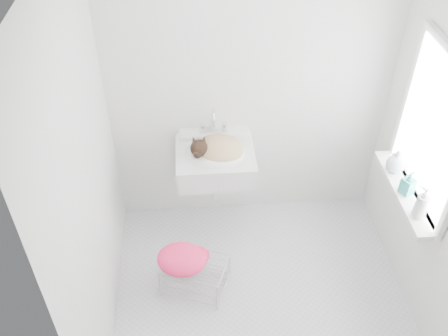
{
  "coord_description": "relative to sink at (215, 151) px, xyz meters",
  "views": [
    {
      "loc": [
        -0.46,
        -2.26,
        3.23
      ],
      "look_at": [
        -0.24,
        0.5,
        0.88
      ],
      "focal_mm": 40.08,
      "sensor_mm": 36.0,
      "label": 1
    }
  ],
  "objects": [
    {
      "name": "window_glass",
      "position": [
        1.38,
        -0.54,
        0.5
      ],
      "size": [
        0.01,
        0.8,
        1.0
      ],
      "primitive_type": "cube",
      "color": "white",
      "rests_on": "right_wall"
    },
    {
      "name": "bottle_b",
      "position": [
        1.29,
        -0.57,
        0.0
      ],
      "size": [
        0.11,
        0.11,
        0.18
      ],
      "primitive_type": "imported",
      "rotation": [
        0.0,
        0.0,
        2.06
      ],
      "color": "teal",
      "rests_on": "windowsill"
    },
    {
      "name": "faucet",
      "position": [
        0.0,
        0.18,
        0.14
      ],
      "size": [
        0.22,
        0.15,
        0.22
      ],
      "primitive_type": null,
      "color": "silver",
      "rests_on": "sink"
    },
    {
      "name": "floor",
      "position": [
        0.29,
        -0.74,
        -0.85
      ],
      "size": [
        2.2,
        2.0,
        0.02
      ],
      "primitive_type": "cube",
      "color": "silver",
      "rests_on": "ground"
    },
    {
      "name": "bottle_c",
      "position": [
        1.29,
        -0.33,
        0.0
      ],
      "size": [
        0.16,
        0.16,
        0.18
      ],
      "primitive_type": "imported",
      "rotation": [
        0.0,
        0.0,
        6.17
      ],
      "color": "silver",
      "rests_on": "windowsill"
    },
    {
      "name": "left_wall",
      "position": [
        -0.81,
        -0.74,
        0.4
      ],
      "size": [
        0.02,
        2.0,
        2.5
      ],
      "primitive_type": "cube",
      "color": "silver",
      "rests_on": "ground"
    },
    {
      "name": "back_wall",
      "position": [
        0.29,
        0.26,
        0.4
      ],
      "size": [
        2.2,
        0.02,
        2.5
      ],
      "primitive_type": "cube",
      "color": "silver",
      "rests_on": "ground"
    },
    {
      "name": "cat",
      "position": [
        0.01,
        -0.02,
        0.04
      ],
      "size": [
        0.42,
        0.34,
        0.25
      ],
      "rotation": [
        0.0,
        0.0,
        -0.09
      ],
      "color": "tan",
      "rests_on": "sink"
    },
    {
      "name": "towel",
      "position": [
        -0.29,
        -0.63,
        -0.55
      ],
      "size": [
        0.43,
        0.36,
        0.15
      ],
      "primitive_type": "ellipsoid",
      "rotation": [
        0.0,
        0.0,
        -0.28
      ],
      "color": "red",
      "rests_on": "wire_rack"
    },
    {
      "name": "wire_rack",
      "position": [
        -0.2,
        -0.61,
        -0.7
      ],
      "size": [
        0.54,
        0.46,
        0.27
      ],
      "primitive_type": "cube",
      "rotation": [
        0.0,
        0.0,
        -0.36
      ],
      "color": "silver",
      "rests_on": "floor"
    },
    {
      "name": "right_wall",
      "position": [
        1.39,
        -0.74,
        0.4
      ],
      "size": [
        0.02,
        2.0,
        2.5
      ],
      "primitive_type": "cube",
      "color": "silver",
      "rests_on": "ground"
    },
    {
      "name": "windowsill",
      "position": [
        1.3,
        -0.54,
        -0.02
      ],
      "size": [
        0.16,
        0.88,
        0.04
      ],
      "primitive_type": "cube",
      "color": "white",
      "rests_on": "right_wall"
    },
    {
      "name": "bottle_a",
      "position": [
        1.29,
        -0.8,
        0.0
      ],
      "size": [
        0.11,
        0.11,
        0.21
      ],
      "primitive_type": "imported",
      "rotation": [
        0.0,
        0.0,
        3.94
      ],
      "color": "white",
      "rests_on": "windowsill"
    },
    {
      "name": "window_frame",
      "position": [
        1.36,
        -0.54,
        0.5
      ],
      "size": [
        0.04,
        0.9,
        1.1
      ],
      "primitive_type": "cube",
      "color": "white",
      "rests_on": "right_wall"
    },
    {
      "name": "sink",
      "position": [
        0.0,
        0.0,
        0.0
      ],
      "size": [
        0.61,
        0.53,
        0.24
      ],
      "primitive_type": "cube",
      "color": "white",
      "rests_on": "back_wall"
    }
  ]
}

